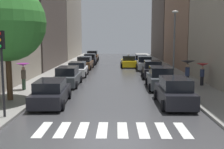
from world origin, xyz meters
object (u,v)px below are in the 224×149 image
object	(u,v)px
parked_car_left_nearest	(51,93)
parked_car_right_fourth	(144,64)
parked_car_left_fifth	(90,59)
pedestrian_foreground	(23,71)
taxi_midroad	(128,62)
parked_car_left_third	(78,69)
parked_car_right_nearest	(175,92)
lamp_post_right	(174,40)
parked_car_right_second	(160,78)
parked_car_left_second	(68,77)
parked_car_left_fourth	(85,63)
parked_car_right_fifth	(141,60)
street_tree_left	(6,23)
parked_car_left_sixth	(93,56)
pedestrian_near_tree	(202,70)
pedestrian_by_kerb	(188,67)
parked_car_right_third	(152,70)
traffic_light_left_corner	(1,55)

from	to	relation	value
parked_car_left_nearest	parked_car_right_fourth	world-z (taller)	parked_car_right_fourth
parked_car_left_fifth	pedestrian_foreground	world-z (taller)	pedestrian_foreground
pedestrian_foreground	taxi_midroad	bearing A→B (deg)	-151.61
parked_car_left_fifth	pedestrian_foreground	distance (m)	22.00
parked_car_left_third	parked_car_right_fourth	world-z (taller)	parked_car_right_fourth
parked_car_right_nearest	lamp_post_right	world-z (taller)	lamp_post_right
parked_car_left_third	parked_car_right_second	xyz separation A→B (m)	(7.67, -7.17, 0.10)
parked_car_left_second	parked_car_left_nearest	bearing A→B (deg)	-179.06
parked_car_left_fourth	parked_car_right_fifth	bearing A→B (deg)	-55.95
street_tree_left	lamp_post_right	world-z (taller)	street_tree_left
parked_car_right_nearest	taxi_midroad	world-z (taller)	taxi_midroad
parked_car_left_second	parked_car_left_fifth	bearing A→B (deg)	-0.31
parked_car_left_sixth	pedestrian_near_tree	distance (m)	28.50
parked_car_left_fourth	parked_car_right_nearest	size ratio (longest dim) A/B	0.98
parked_car_left_third	parked_car_left_second	bearing A→B (deg)	178.89
parked_car_right_fourth	pedestrian_by_kerb	world-z (taller)	pedestrian_by_kerb
parked_car_left_sixth	pedestrian_near_tree	bearing A→B (deg)	-156.91
parked_car_left_nearest	parked_car_left_third	distance (m)	12.72
parked_car_right_third	lamp_post_right	bearing A→B (deg)	-145.82
parked_car_left_nearest	parked_car_right_fifth	xyz separation A→B (m)	(7.71, 24.46, -0.00)
parked_car_left_nearest	parked_car_right_third	bearing A→B (deg)	-35.58
traffic_light_left_corner	parked_car_right_fifth	bearing A→B (deg)	71.46
pedestrian_foreground	parked_car_left_sixth	bearing A→B (deg)	-131.26
parked_car_right_fifth	taxi_midroad	world-z (taller)	taxi_midroad
taxi_midroad	parked_car_left_second	bearing A→B (deg)	157.62
parked_car_left_nearest	parked_car_right_fourth	xyz separation A→B (m)	(7.63, 18.51, 0.08)
parked_car_right_second	parked_car_right_fourth	distance (m)	12.96
taxi_midroad	lamp_post_right	size ratio (longest dim) A/B	0.70
parked_car_left_nearest	traffic_light_left_corner	world-z (taller)	traffic_light_left_corner
parked_car_left_sixth	taxi_midroad	distance (m)	11.96
parked_car_right_nearest	parked_car_right_fifth	distance (m)	24.56
parked_car_left_third	pedestrian_near_tree	size ratio (longest dim) A/B	2.29
parked_car_right_fifth	street_tree_left	size ratio (longest dim) A/B	0.57
parked_car_right_fourth	parked_car_left_third	bearing A→B (deg)	128.70
parked_car_right_nearest	parked_car_left_sixth	bearing A→B (deg)	13.56
parked_car_left_third	pedestrian_by_kerb	distance (m)	12.22
parked_car_right_second	parked_car_right_fifth	bearing A→B (deg)	1.04
pedestrian_by_kerb	street_tree_left	size ratio (longest dim) A/B	0.29
parked_car_left_fourth	parked_car_right_second	bearing A→B (deg)	-149.74
parked_car_left_fifth	pedestrian_by_kerb	distance (m)	22.51
parked_car_right_fourth	parked_car_right_second	bearing A→B (deg)	-178.35
parked_car_left_third	parked_car_left_fourth	world-z (taller)	parked_car_left_fourth
parked_car_left_second	parked_car_right_fifth	size ratio (longest dim) A/B	1.12
parked_car_left_nearest	parked_car_left_fifth	distance (m)	25.86
parked_car_right_second	taxi_midroad	world-z (taller)	taxi_midroad
parked_car_left_second	street_tree_left	xyz separation A→B (m)	(-2.67, -6.13, 4.26)
parked_car_left_nearest	parked_car_right_fourth	distance (m)	20.02
parked_car_right_nearest	taxi_midroad	bearing A→B (deg)	4.93
parked_car_right_second	pedestrian_by_kerb	distance (m)	2.39
parked_car_left_third	traffic_light_left_corner	xyz separation A→B (m)	(-1.50, -16.02, 2.56)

